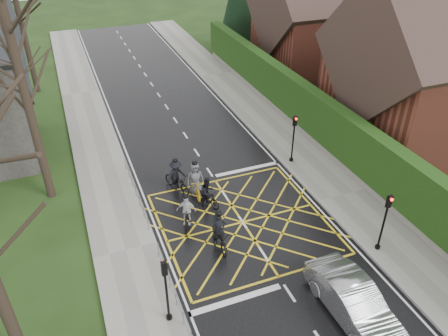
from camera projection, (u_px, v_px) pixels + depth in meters
ground at (243, 222)px, 22.38m from camera, size 120.00×120.00×0.00m
road at (243, 222)px, 22.37m from camera, size 9.00×80.00×0.01m
sidewalk_right at (342, 196)px, 24.17m from camera, size 3.00×80.00×0.15m
sidewalk_left at (126, 251)px, 20.50m from camera, size 3.00×80.00×0.15m
stone_wall at (313, 137)px, 29.25m from camera, size 0.50×38.00×0.70m
hedge at (316, 114)px, 28.30m from camera, size 0.90×38.00×2.80m
house_near at (434, 71)px, 27.45m from camera, size 11.80×9.80×11.30m
house_far at (316, 23)px, 38.62m from camera, size 9.80×8.80×10.30m
conifer at (239, 1)px, 43.32m from camera, size 4.60×4.60×10.00m
tree_near at (15, 57)px, 20.04m from camera, size 9.24×9.24×11.44m
tree_far at (16, 2)px, 32.87m from camera, size 8.40×8.40×10.40m
railing_south at (172, 286)px, 17.79m from camera, size 0.05×5.04×1.03m
railing_north at (135, 187)px, 23.66m from camera, size 0.05×6.04×1.03m
traffic_light_ne at (293, 139)px, 26.32m from camera, size 0.24×0.31×3.21m
traffic_light_se at (384, 223)px, 19.74m from camera, size 0.24×0.31×3.21m
traffic_light_sw at (167, 292)px, 16.40m from camera, size 0.24×0.31×3.21m
cyclist_rear at (219, 235)px, 20.55m from camera, size 0.84×2.15×2.05m
cyclist_back at (208, 195)px, 23.28m from camera, size 1.09×1.78×1.73m
cyclist_mid at (177, 178)px, 24.43m from camera, size 1.48×2.20×2.02m
cyclist_front at (187, 214)px, 21.91m from camera, size 1.21×1.87×1.82m
cyclist_lead at (196, 182)px, 24.11m from camera, size 1.00×2.23×2.10m
car at (353, 302)px, 17.10m from camera, size 1.80×4.82×1.57m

